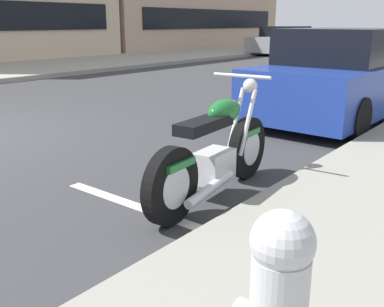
{
  "coord_description": "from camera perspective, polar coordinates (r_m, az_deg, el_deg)",
  "views": [
    {
      "loc": [
        -2.63,
        -6.82,
        1.62
      ],
      "look_at": [
        0.44,
        -4.38,
        0.46
      ],
      "focal_mm": 41.6,
      "sensor_mm": 36.0,
      "label": 1
    }
  ],
  "objects": [
    {
      "name": "sidewalk_far_curb",
      "position": [
        20.43,
        -5.7,
        12.07
      ],
      "size": [
        120.0,
        5.0,
        0.14
      ],
      "primitive_type": "cube",
      "color": "gray",
      "rests_on": "ground"
    },
    {
      "name": "parking_stall_stripe",
      "position": [
        4.01,
        -5.26,
        -7.37
      ],
      "size": [
        0.12,
        2.2,
        0.01
      ],
      "primitive_type": "cube",
      "color": "silver",
      "rests_on": "ground"
    },
    {
      "name": "parked_motorcycle",
      "position": [
        4.18,
        3.05,
        0.03
      ],
      "size": [
        2.05,
        0.62,
        1.13
      ],
      "rotation": [
        0.0,
        0.0,
        0.09
      ],
      "color": "black",
      "rests_on": "ground"
    },
    {
      "name": "parked_car_far_down_curb",
      "position": [
        8.18,
        18.68,
        9.22
      ],
      "size": [
        4.24,
        1.86,
        1.52
      ],
      "rotation": [
        0.0,
        0.0,
        -0.02
      ],
      "color": "navy",
      "rests_on": "ground"
    },
    {
      "name": "car_opposite_curb",
      "position": [
        24.35,
        11.83,
        13.93
      ],
      "size": [
        4.8,
        2.13,
        1.41
      ],
      "rotation": [
        0.0,
        0.0,
        3.08
      ],
      "color": "gray",
      "rests_on": "ground"
    }
  ]
}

